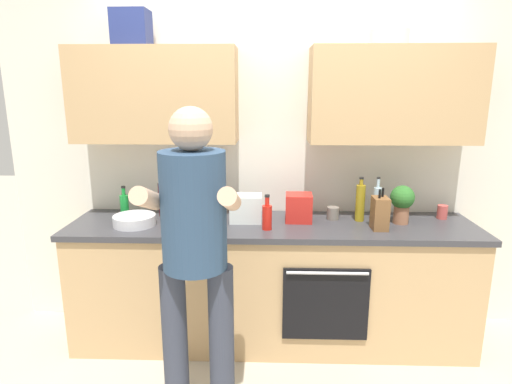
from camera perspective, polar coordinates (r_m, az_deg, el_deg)
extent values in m
plane|color=#B2A893|center=(3.39, 2.04, -18.87)|extent=(12.00, 12.00, 0.00)
cube|color=silver|center=(3.27, 2.21, 3.58)|extent=(4.00, 0.06, 2.50)
cube|color=tan|center=(3.14, -13.34, 12.46)|extent=(1.15, 0.32, 0.65)
cube|color=tan|center=(3.14, 17.92, 12.18)|extent=(1.15, 0.32, 0.65)
cylinder|color=silver|center=(3.15, 17.33, 19.08)|extent=(0.26, 0.26, 0.10)
cube|color=navy|center=(3.20, -16.27, 20.28)|extent=(0.24, 0.20, 0.24)
cube|color=tan|center=(3.18, 2.10, -12.31)|extent=(2.80, 0.60, 0.86)
cube|color=#38383D|center=(3.01, 2.18, -4.57)|extent=(2.84, 0.64, 0.04)
cube|color=black|center=(2.91, 9.27, -14.59)|extent=(0.56, 0.02, 0.50)
cylinder|color=silver|center=(2.79, 9.51, -10.64)|extent=(0.52, 0.02, 0.02)
cylinder|color=#383D4C|center=(2.56, -10.74, -19.00)|extent=(0.14, 0.14, 0.90)
cylinder|color=#383D4C|center=(2.52, -4.61, -19.36)|extent=(0.14, 0.14, 0.90)
cylinder|color=navy|center=(2.22, -8.32, -2.49)|extent=(0.34, 0.34, 0.62)
sphere|color=#D8AD8C|center=(2.14, -8.70, 8.35)|extent=(0.22, 0.22, 0.22)
cylinder|color=#D8AD8C|center=(2.13, -14.27, -0.88)|extent=(0.09, 0.31, 0.19)
cylinder|color=#D8AD8C|center=(2.05, -3.49, -1.00)|extent=(0.09, 0.31, 0.19)
cylinder|color=silver|center=(3.12, 15.82, -1.66)|extent=(0.05, 0.05, 0.25)
cylinder|color=silver|center=(3.09, 16.00, 1.13)|extent=(0.02, 0.02, 0.07)
cylinder|color=black|center=(3.08, 16.05, 1.82)|extent=(0.02, 0.02, 0.01)
cylinder|color=olive|center=(3.12, 13.73, -1.45)|extent=(0.07, 0.07, 0.26)
cylinder|color=olive|center=(3.08, 13.89, 1.29)|extent=(0.03, 0.03, 0.04)
cylinder|color=black|center=(3.07, 13.92, 1.81)|extent=(0.03, 0.03, 0.01)
cylinder|color=#198C33|center=(3.30, -17.14, -1.75)|extent=(0.06, 0.06, 0.16)
cylinder|color=#198C33|center=(3.28, -17.27, 0.04)|extent=(0.03, 0.03, 0.06)
cylinder|color=black|center=(3.27, -17.31, 0.63)|extent=(0.03, 0.03, 0.01)
cylinder|color=red|center=(2.85, 1.48, -3.43)|extent=(0.07, 0.07, 0.16)
cylinder|color=red|center=(2.82, 1.49, -1.25)|extent=(0.03, 0.03, 0.06)
cylinder|color=black|center=(2.81, 1.50, -0.52)|extent=(0.03, 0.03, 0.01)
cylinder|color=#8C4C14|center=(3.18, -6.88, -0.87)|extent=(0.07, 0.07, 0.26)
cylinder|color=#8C4C14|center=(3.15, -6.95, 1.73)|extent=(0.03, 0.03, 0.04)
cylinder|color=black|center=(3.14, -6.97, 2.23)|extent=(0.04, 0.04, 0.02)
cylinder|color=#471419|center=(3.22, -12.45, -1.01)|extent=(0.05, 0.05, 0.25)
cylinder|color=#471419|center=(3.19, -12.59, 1.57)|extent=(0.02, 0.02, 0.05)
cylinder|color=black|center=(3.18, -12.62, 2.10)|extent=(0.02, 0.02, 0.01)
cylinder|color=#BF4C47|center=(3.38, 23.60, -2.46)|extent=(0.07, 0.07, 0.10)
cylinder|color=slate|center=(3.13, 10.23, -2.80)|extent=(0.09, 0.09, 0.09)
cylinder|color=silver|center=(3.07, -15.90, -3.64)|extent=(0.29, 0.29, 0.07)
cube|color=brown|center=(2.97, 16.20, -2.75)|extent=(0.10, 0.14, 0.22)
cylinder|color=black|center=(2.91, 16.18, -0.23)|extent=(0.02, 0.02, 0.06)
cylinder|color=black|center=(2.96, 16.56, -0.05)|extent=(0.02, 0.02, 0.06)
cylinder|color=#9E6647|center=(3.16, 18.78, -2.90)|extent=(0.10, 0.10, 0.12)
sphere|color=#2D6B28|center=(3.12, 18.96, -0.66)|extent=(0.16, 0.16, 0.16)
cube|color=silver|center=(3.03, -1.36, -2.18)|extent=(0.23, 0.18, 0.19)
cube|color=red|center=(3.04, 5.72, -2.09)|extent=(0.19, 0.18, 0.20)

